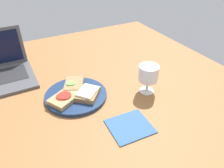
# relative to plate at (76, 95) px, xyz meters

# --- Properties ---
(wooden_table) EXTENTS (1.40, 1.40, 0.03)m
(wooden_table) POSITION_rel_plate_xyz_m (0.05, -0.02, -0.02)
(wooden_table) COLOR brown
(wooden_table) RESTS_ON ground
(plate) EXTENTS (0.25, 0.25, 0.02)m
(plate) POSITION_rel_plate_xyz_m (0.00, 0.00, 0.00)
(plate) COLOR navy
(plate) RESTS_ON wooden_table
(sandwich_with_cucumber) EXTENTS (0.11, 0.13, 0.02)m
(sandwich_with_cucumber) POSITION_rel_plate_xyz_m (0.01, 0.05, 0.02)
(sandwich_with_cucumber) COLOR #937047
(sandwich_with_cucumber) RESTS_ON plate
(sandwich_with_tomato) EXTENTS (0.14, 0.13, 0.02)m
(sandwich_with_tomato) POSITION_rel_plate_xyz_m (-0.05, -0.01, 0.02)
(sandwich_with_tomato) COLOR #A88456
(sandwich_with_tomato) RESTS_ON plate
(sandwich_with_cheese) EXTENTS (0.12, 0.13, 0.03)m
(sandwich_with_cheese) POSITION_rel_plate_xyz_m (0.04, -0.04, 0.02)
(sandwich_with_cheese) COLOR #937047
(sandwich_with_cheese) RESTS_ON plate
(wine_glass) EXTENTS (0.08, 0.08, 0.12)m
(wine_glass) POSITION_rel_plate_xyz_m (0.28, -0.10, 0.07)
(wine_glass) COLOR white
(wine_glass) RESTS_ON wooden_table
(napkin) EXTENTS (0.15, 0.14, 0.00)m
(napkin) POSITION_rel_plate_xyz_m (0.10, -0.25, -0.01)
(napkin) COLOR #33598C
(napkin) RESTS_ON wooden_table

